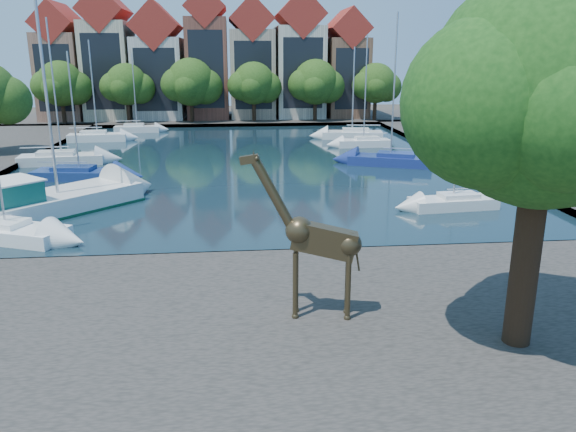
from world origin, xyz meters
The scene contains 30 objects.
ground centered at (0.00, 0.00, 0.00)m, with size 160.00×160.00×0.00m, color #38332B.
water_basin centered at (0.00, 24.00, 0.04)m, with size 38.00×50.00×0.08m, color black.
near_quay centered at (0.00, -7.00, 0.25)m, with size 50.00×14.00×0.50m, color #433F3A.
far_quay centered at (0.00, 56.00, 0.25)m, with size 60.00×16.00×0.50m, color #433F3A.
right_quay centered at (25.00, 24.00, 0.25)m, with size 14.00×52.00×0.50m, color #433F3A.
plane_tree centered at (7.62, -9.01, 7.67)m, with size 8.32×6.40×10.62m.
townhouse_west_end centered at (-23.00, 55.99, 7.36)m, with size 5.44×9.18×14.93m.
townhouse_west_mid centered at (-17.00, 55.99, 8.23)m, with size 5.94×9.18×16.79m.
townhouse_west_inner centered at (-10.50, 55.99, 7.35)m, with size 6.43×9.18×15.15m.
townhouse_center centered at (-4.00, 55.99, 8.36)m, with size 5.44×9.18×16.93m.
townhouse_east_inner centered at (2.00, 55.99, 7.73)m, with size 5.94×9.18×15.79m.
townhouse_east_mid centered at (8.50, 55.99, 8.10)m, with size 6.43×9.18×16.65m.
townhouse_east_end centered at (15.00, 55.99, 7.11)m, with size 5.44×9.18×14.43m.
far_tree_far_west centered at (-21.90, 50.49, 5.18)m, with size 7.28×5.60×7.68m.
far_tree_west centered at (-13.91, 50.49, 5.08)m, with size 6.76×5.20×7.36m.
far_tree_mid_west centered at (-5.89, 50.49, 5.29)m, with size 7.80×6.00×8.00m.
far_tree_mid_east centered at (2.10, 50.49, 5.13)m, with size 7.02×5.40×7.52m.
far_tree_east centered at (10.11, 50.49, 5.24)m, with size 7.54×5.80×7.84m.
far_tree_far_east centered at (18.09, 50.49, 5.08)m, with size 6.76×5.20×7.36m.
giraffe_statue centered at (1.71, -6.63, 3.14)m, with size 3.76×0.97×5.37m.
motorsailer centered at (-12.19, 7.70, 0.96)m, with size 10.93×11.28×11.58m.
sailboat_left_a centered at (-12.00, 4.00, 0.60)m, with size 6.47×4.27×9.46m.
sailboat_left_b centered at (-12.00, 17.92, 0.59)m, with size 6.80×3.20×8.98m.
sailboat_left_c centered at (-15.00, 24.19, 0.69)m, with size 6.92×3.08×11.54m.
sailboat_left_d centered at (-15.00, 37.11, 0.69)m, with size 6.01×2.52×10.20m.
sailboat_left_e centered at (-12.00, 44.00, 0.64)m, with size 5.20×2.05×8.97m.
sailboat_right_a centered at (12.00, 7.42, 0.57)m, with size 5.24×2.30×8.25m.
sailboat_right_b centered at (12.00, 21.01, 0.67)m, with size 7.13×4.71×11.90m.
sailboat_right_c centered at (12.00, 30.79, 0.64)m, with size 5.30×2.05×10.56m.
sailboat_right_d centered at (12.00, 36.34, 0.68)m, with size 6.69×3.11×9.55m.
Camera 1 is at (-0.79, -23.43, 8.78)m, focal length 35.00 mm.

